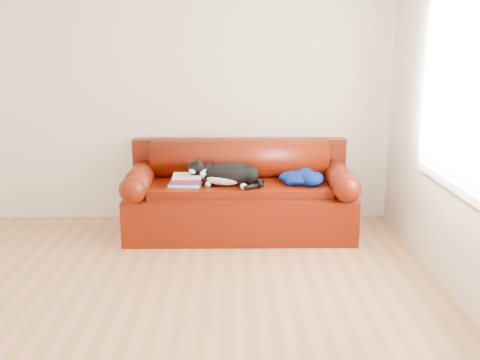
{
  "coord_description": "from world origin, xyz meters",
  "views": [
    {
      "loc": [
        0.67,
        -3.62,
        1.78
      ],
      "look_at": [
        0.73,
        1.35,
        0.55
      ],
      "focal_mm": 42.0,
      "sensor_mm": 36.0,
      "label": 1
    }
  ],
  "objects_px": {
    "sofa_base": "(240,209)",
    "cat": "(229,174)",
    "book_stack": "(186,180)",
    "blanket": "(300,177)"
  },
  "relations": [
    {
      "from": "blanket",
      "to": "sofa_base",
      "type": "bearing_deg",
      "value": 173.15
    },
    {
      "from": "cat",
      "to": "blanket",
      "type": "distance_m",
      "value": 0.66
    },
    {
      "from": "cat",
      "to": "sofa_base",
      "type": "bearing_deg",
      "value": 62.28
    },
    {
      "from": "book_stack",
      "to": "blanket",
      "type": "bearing_deg",
      "value": 2.7
    },
    {
      "from": "book_stack",
      "to": "cat",
      "type": "bearing_deg",
      "value": -1.44
    },
    {
      "from": "sofa_base",
      "to": "cat",
      "type": "bearing_deg",
      "value": -128.84
    },
    {
      "from": "sofa_base",
      "to": "blanket",
      "type": "height_order",
      "value": "blanket"
    },
    {
      "from": "book_stack",
      "to": "blanket",
      "type": "relative_size",
      "value": 0.63
    },
    {
      "from": "book_stack",
      "to": "cat",
      "type": "xyz_separation_m",
      "value": [
        0.39,
        -0.01,
        0.05
      ]
    },
    {
      "from": "sofa_base",
      "to": "book_stack",
      "type": "distance_m",
      "value": 0.59
    }
  ]
}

